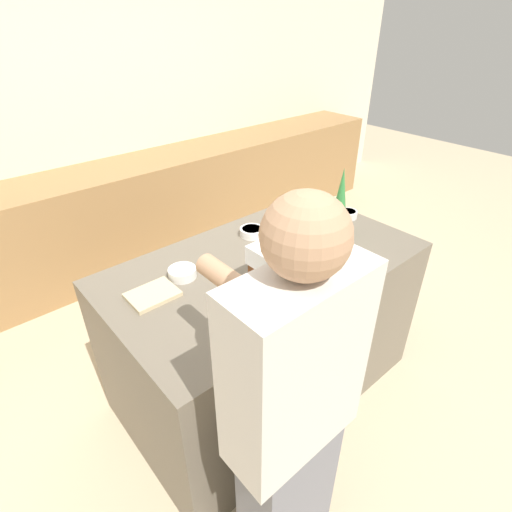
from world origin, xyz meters
TOP-DOWN VIEW (x-y plane):
  - ground_plane at (0.00, 0.00)m, footprint 12.00×12.00m
  - wall_back at (0.00, 2.22)m, footprint 8.00×0.05m
  - back_cabinet_block at (0.00, 1.89)m, footprint 6.00×0.60m
  - kitchen_island at (0.00, 0.00)m, footprint 1.64×0.94m
  - baking_tray at (-0.14, -0.18)m, footprint 0.47×0.26m
  - gingerbread_house at (-0.14, -0.18)m, footprint 0.16×0.15m
  - decorative_tree at (0.52, -0.03)m, footprint 0.11×0.11m
  - candy_bowl_behind_tray at (0.17, 0.11)m, footprint 0.12×0.12m
  - candy_bowl_near_tray_right at (0.72, 0.04)m, footprint 0.11×0.11m
  - candy_bowl_far_left at (-0.40, 0.16)m, footprint 0.14×0.14m
  - candy_bowl_near_tray_left at (0.63, 0.18)m, footprint 0.11×0.11m
  - candy_bowl_front_corner at (0.12, 0.26)m, footprint 0.14×0.14m
  - candy_bowl_center_rear at (0.43, 0.15)m, footprint 0.11×0.11m
  - cookbook at (-0.59, 0.12)m, footprint 0.21×0.17m
  - person at (-0.56, -0.73)m, footprint 0.44×0.55m

SIDE VIEW (x-z plane):
  - ground_plane at x=0.00m, z-range 0.00..0.00m
  - back_cabinet_block at x=0.00m, z-range 0.00..0.89m
  - kitchen_island at x=0.00m, z-range 0.00..0.90m
  - person at x=-0.56m, z-range 0.03..1.70m
  - baking_tray at x=-0.14m, z-range 0.90..0.91m
  - cookbook at x=-0.59m, z-range 0.90..0.92m
  - candy_bowl_center_rear at x=0.43m, z-range 0.90..0.94m
  - candy_bowl_front_corner at x=0.12m, z-range 0.90..0.95m
  - candy_bowl_near_tray_right at x=0.72m, z-range 0.90..0.95m
  - candy_bowl_far_left at x=-0.40m, z-range 0.90..0.95m
  - candy_bowl_near_tray_left at x=0.63m, z-range 0.90..0.95m
  - candy_bowl_behind_tray at x=0.17m, z-range 0.90..0.96m
  - gingerbread_house at x=-0.14m, z-range 0.87..1.18m
  - decorative_tree at x=0.52m, z-range 0.90..1.29m
  - wall_back at x=0.00m, z-range 0.00..2.60m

